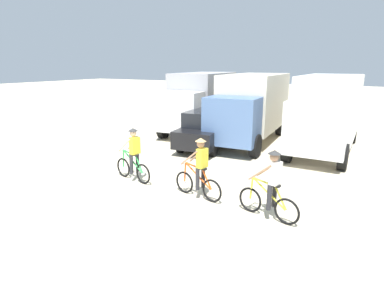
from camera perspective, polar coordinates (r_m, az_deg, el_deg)
ground_plane at (r=9.22m, az=-14.17°, el=-11.19°), size 120.00×120.00×0.00m
box_truck_grey_hauler at (r=19.06m, az=1.52°, el=7.94°), size 3.04×6.96×3.35m
box_truck_cream_rv at (r=16.49m, az=10.42°, el=6.79°), size 2.72×6.86×3.35m
box_truck_white_box at (r=15.76m, az=22.71°, el=5.62°), size 2.40×6.75×3.35m
sedan_parked at (r=15.13m, az=2.69°, el=2.57°), size 2.19×4.36×1.76m
cyclist_orange_shirt at (r=10.99m, az=-10.26°, el=-2.18°), size 1.70×0.57×1.82m
cyclist_cowboy_hat at (r=9.42m, az=1.30°, el=-4.67°), size 1.71×0.56×1.82m
cyclist_near_camera at (r=8.41m, az=13.69°, el=-7.40°), size 1.70×0.59×1.82m
bicycle_spare at (r=14.77m, az=-10.29°, el=0.16°), size 1.07×1.43×0.97m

